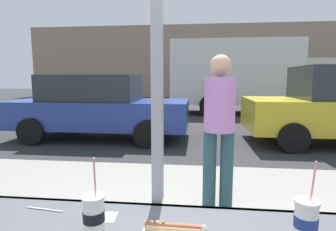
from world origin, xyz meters
TOP-DOWN VIEW (x-y plane):
  - ground_plane at (0.00, 8.00)m, footprint 60.00×60.00m
  - sidewalk_strip at (0.00, 1.60)m, footprint 16.00×2.80m
  - window_wall at (0.00, 0.08)m, footprint 2.83×0.20m
  - building_facade_far at (0.00, 21.69)m, footprint 28.00×1.20m
  - soda_cup_left at (0.60, -0.21)m, footprint 0.09×0.09m
  - soda_cup_right at (-0.20, -0.26)m, footprint 0.09×0.09m
  - hotdog_tray_near at (0.10, -0.22)m, footprint 0.26×0.09m
  - loose_straw at (-0.51, -0.08)m, footprint 0.19×0.03m
  - napkin_wrapper at (-0.22, -0.12)m, footprint 0.13×0.10m
  - parked_car_blue at (-2.32, 5.44)m, footprint 4.46×1.89m
  - box_truck at (2.42, 11.02)m, footprint 7.10×2.44m
  - pedestrian at (0.42, 1.61)m, footprint 0.32×0.32m

SIDE VIEW (x-z plane):
  - ground_plane at x=0.00m, z-range 0.00..0.00m
  - sidewalk_strip at x=0.00m, z-range 0.00..0.16m
  - parked_car_blue at x=-2.32m, z-range 0.02..1.65m
  - napkin_wrapper at x=-0.22m, z-range 0.94..0.94m
  - loose_straw at x=-0.51m, z-range 0.94..0.94m
  - hotdog_tray_near at x=0.10m, z-range 0.93..0.99m
  - soda_cup_right at x=-0.20m, z-range 0.86..1.18m
  - soda_cup_left at x=0.60m, z-range 0.86..1.18m
  - pedestrian at x=0.42m, z-range 0.28..1.91m
  - box_truck at x=2.42m, z-range 0.12..3.27m
  - window_wall at x=0.00m, z-range 0.33..3.23m
  - building_facade_far at x=0.00m, z-range 0.00..5.85m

